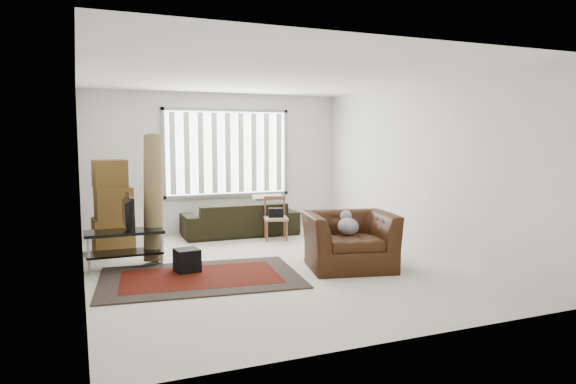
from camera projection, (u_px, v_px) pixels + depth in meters
name	position (u px, v px, depth m)	size (l,w,h in m)	color
room	(261.00, 143.00, 7.68)	(6.00, 6.02, 2.71)	beige
persian_rug	(201.00, 277.00, 6.75)	(2.75, 2.01, 0.02)	black
tv_stand	(124.00, 241.00, 7.26)	(1.07, 0.48, 0.54)	black
tv	(123.00, 213.00, 7.22)	(0.87, 0.11, 0.50)	black
subwoofer	(187.00, 260.00, 7.01)	(0.31, 0.31, 0.31)	black
moving_boxes	(112.00, 209.00, 8.26)	(0.66, 0.61, 1.49)	brown
white_flatpack	(127.00, 230.00, 8.41)	(0.53, 0.08, 0.67)	silver
rolled_rug	(153.00, 197.00, 7.70)	(0.29, 0.29, 1.91)	brown
sofa	(240.00, 214.00, 9.70)	(2.15, 0.93, 0.83)	black
side_chair	(276.00, 216.00, 9.29)	(0.51, 0.51, 0.78)	#8A705A
armchair	(349.00, 236.00, 7.25)	(1.42, 1.30, 0.90)	#32190A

